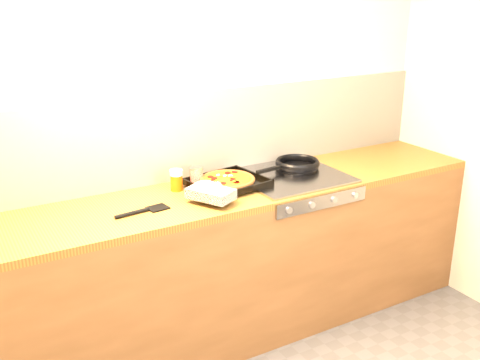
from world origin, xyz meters
TOP-DOWN VIEW (x-y plane):
  - room_shell at (0.00, 1.39)m, footprint 3.20×3.20m
  - counter_run at (0.00, 1.10)m, footprint 3.20×0.62m
  - stovetop at (0.45, 1.10)m, footprint 0.60×0.56m
  - pizza_on_tray at (-0.00, 1.09)m, footprint 0.52×0.50m
  - frying_pan at (0.55, 1.18)m, footprint 0.46×0.30m
  - tomato_can at (-0.08, 1.25)m, footprint 0.09×0.09m
  - juice_glass at (-0.21, 1.23)m, footprint 0.08×0.08m
  - wooden_spoon at (0.15, 1.25)m, footprint 0.30×0.06m
  - black_spatula at (-0.49, 1.02)m, footprint 0.29×0.10m

SIDE VIEW (x-z plane):
  - counter_run at x=0.00m, z-range 0.00..0.90m
  - stovetop at x=0.45m, z-range 0.90..0.92m
  - black_spatula at x=-0.49m, z-range 0.90..0.92m
  - wooden_spoon at x=0.15m, z-range 0.90..0.92m
  - frying_pan at x=0.55m, z-range 0.92..0.96m
  - pizza_on_tray at x=0.00m, z-range 0.91..0.98m
  - tomato_can at x=-0.08m, z-range 0.90..1.00m
  - juice_glass at x=-0.21m, z-range 0.90..1.02m
  - room_shell at x=0.00m, z-range -0.45..2.75m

